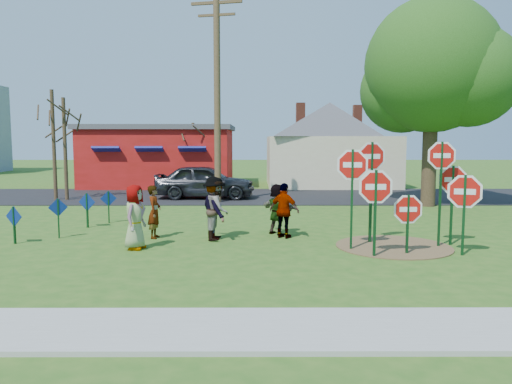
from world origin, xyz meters
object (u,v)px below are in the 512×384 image
stop_sign_c (441,169)px  person_b (154,212)px  person_a (135,217)px  utility_pole (217,92)px  leafy_tree (436,73)px  stop_sign_b (372,166)px  suv (205,181)px  stop_sign_d (452,185)px  stop_sign_a (375,194)px

stop_sign_c → person_b: size_ratio=1.91×
person_a → person_b: person_a is taller
utility_pole → leafy_tree: (9.74, -1.23, 0.72)m
person_a → leafy_tree: leafy_tree is taller
stop_sign_b → person_a: stop_sign_b is taller
utility_pole → leafy_tree: 9.84m
suv → leafy_tree: (10.52, -2.77, 5.04)m
suv → person_b: bearing=178.4°
person_a → leafy_tree: (11.27, 8.90, 5.05)m
stop_sign_d → suv: size_ratio=0.48×
stop_sign_d → person_a: stop_sign_d is taller
stop_sign_b → stop_sign_c: (1.80, -0.55, -0.05)m
stop_sign_a → utility_pole: bearing=115.7°
stop_sign_b → person_a: 6.82m
stop_sign_b → suv: (-5.89, 10.85, -1.34)m
suv → utility_pole: 4.65m
person_b → person_a: bearing=174.3°
stop_sign_d → person_a: (-8.87, -0.53, -0.82)m
person_a → suv: person_a is taller
stop_sign_c → person_b: 8.42m
stop_sign_a → person_a: size_ratio=1.35×
stop_sign_c → stop_sign_d: bearing=35.1°
stop_sign_a → suv: 13.80m
stop_sign_c → leafy_tree: 9.83m
leafy_tree → suv: bearing=165.3°
stop_sign_a → person_a: (-6.34, 0.93, -0.74)m
stop_sign_a → leafy_tree: 11.81m
utility_pole → stop_sign_d: bearing=-52.6°
stop_sign_c → suv: 13.81m
person_a → suv: 11.69m
utility_pole → leafy_tree: size_ratio=1.07×
stop_sign_a → person_a: 6.45m
stop_sign_c → utility_pole: size_ratio=0.31×
stop_sign_a → stop_sign_c: 2.47m
stop_sign_a → person_a: stop_sign_a is taller
leafy_tree → stop_sign_a: bearing=-116.6°
stop_sign_b → utility_pole: (-5.10, 9.31, 2.97)m
stop_sign_b → utility_pole: utility_pole is taller
stop_sign_a → suv: stop_sign_a is taller
stop_sign_c → person_b: stop_sign_c is taller
stop_sign_d → leafy_tree: size_ratio=0.26×
leafy_tree → stop_sign_d: bearing=-106.0°
person_a → utility_pole: (1.53, 10.12, 4.32)m
leafy_tree → person_b: bearing=-146.4°
person_a → utility_pole: utility_pole is taller
stop_sign_a → utility_pole: utility_pole is taller
stop_sign_a → suv: bearing=116.1°
person_b → leafy_tree: leafy_tree is taller
stop_sign_d → stop_sign_b: bearing=175.5°
stop_sign_a → stop_sign_c: stop_sign_c is taller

